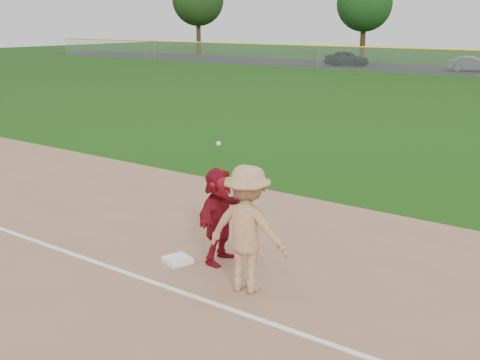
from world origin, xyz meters
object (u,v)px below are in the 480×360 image
Objects in this scene: car_left at (347,58)px; car_mid at (472,64)px; base_runner at (219,215)px; first_base at (178,260)px.

car_mid is at bearing -100.69° from car_left.
base_runner reaches higher than car_mid.
base_runner reaches higher than first_base.
car_left is at bearing 16.12° from base_runner.
car_left is 11.34m from car_mid.
base_runner is 0.46× the size of car_mid.
car_mid is (11.33, 0.49, -0.08)m from car_left.
base_runner is 45.55m from car_mid.
base_runner reaches higher than car_left.
base_runner is at bearing 173.58° from car_mid.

